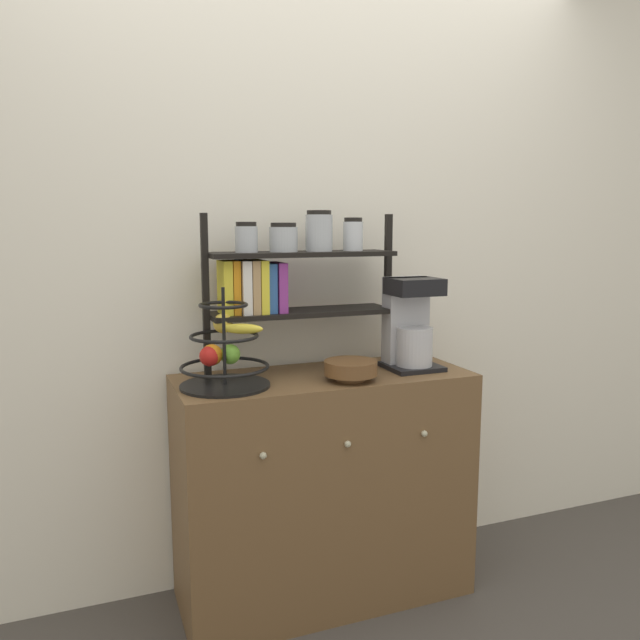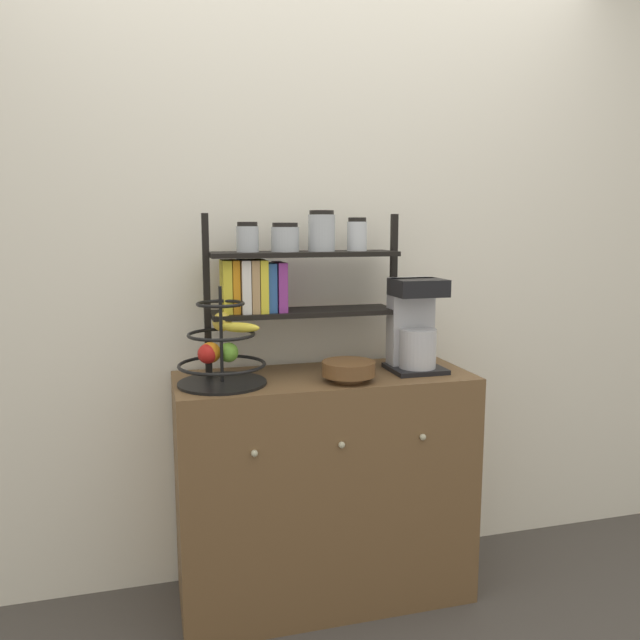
# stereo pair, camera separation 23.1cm
# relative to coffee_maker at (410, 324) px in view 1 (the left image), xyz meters

# --- Properties ---
(ground_plane) EXTENTS (12.00, 12.00, 0.00)m
(ground_plane) POSITION_rel_coffee_maker_xyz_m (-0.36, -0.21, -1.07)
(ground_plane) COLOR #47423D
(wall_back) EXTENTS (7.00, 0.05, 2.60)m
(wall_back) POSITION_rel_coffee_maker_xyz_m (-0.36, 0.28, 0.23)
(wall_back) COLOR silver
(wall_back) RESTS_ON ground_plane
(sideboard) EXTENTS (1.11, 0.46, 0.89)m
(sideboard) POSITION_rel_coffee_maker_xyz_m (-0.36, 0.01, -0.62)
(sideboard) COLOR brown
(sideboard) RESTS_ON ground_plane
(coffee_maker) EXTENTS (0.20, 0.20, 0.36)m
(coffee_maker) POSITION_rel_coffee_maker_xyz_m (0.00, 0.00, 0.00)
(coffee_maker) COLOR black
(coffee_maker) RESTS_ON sideboard
(fruit_stand) EXTENTS (0.32, 0.32, 0.35)m
(fruit_stand) POSITION_rel_coffee_maker_xyz_m (-0.75, -0.01, -0.06)
(fruit_stand) COLOR black
(fruit_stand) RESTS_ON sideboard
(wooden_bowl) EXTENTS (0.19, 0.19, 0.07)m
(wooden_bowl) POSITION_rel_coffee_maker_xyz_m (-0.30, -0.10, -0.13)
(wooden_bowl) COLOR brown
(wooden_bowl) RESTS_ON sideboard
(shelf_hutch) EXTENTS (0.76, 0.20, 0.62)m
(shelf_hutch) POSITION_rel_coffee_maker_xyz_m (-0.48, 0.11, 0.21)
(shelf_hutch) COLOR black
(shelf_hutch) RESTS_ON sideboard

